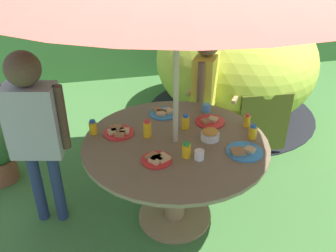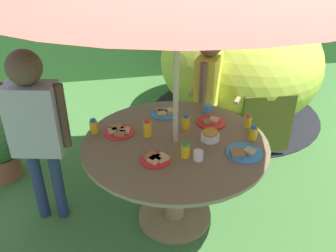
{
  "view_description": "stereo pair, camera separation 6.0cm",
  "coord_description": "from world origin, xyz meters",
  "px_view_note": "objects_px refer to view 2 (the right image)",
  "views": [
    {
      "loc": [
        -0.52,
        -2.06,
        2.05
      ],
      "look_at": [
        -0.04,
        0.05,
        0.82
      ],
      "focal_mm": 38.12,
      "sensor_mm": 36.0,
      "label": 1
    },
    {
      "loc": [
        -0.46,
        -2.07,
        2.05
      ],
      "look_at": [
        -0.04,
        0.05,
        0.82
      ],
      "focal_mm": 38.12,
      "sensor_mm": 36.0,
      "label": 2
    }
  ],
  "objects_px": {
    "juice_bottle_spot_a": "(147,129)",
    "child_in_grey_shirt": "(35,120)",
    "juice_bottle_near_right": "(248,122)",
    "plate_far_left": "(156,159)",
    "juice_bottle_near_left": "(185,150)",
    "cup_near": "(198,155)",
    "juice_bottle_mid_right": "(186,122)",
    "wooden_chair": "(221,96)",
    "child_in_yellow_shirt": "(208,82)",
    "plate_far_right": "(119,131)",
    "juice_bottle_mid_left": "(253,133)",
    "juice_bottle_front_edge": "(94,126)",
    "plate_center_front": "(164,113)",
    "cup_far": "(208,108)",
    "garden_table": "(175,164)",
    "plate_center_back": "(211,122)",
    "plate_back_edge": "(243,152)",
    "dome_tent": "(239,61)",
    "snack_bowl": "(210,135)"
  },
  "relations": [
    {
      "from": "plate_back_edge",
      "to": "juice_bottle_mid_right",
      "type": "relative_size",
      "value": 2.16
    },
    {
      "from": "child_in_grey_shirt",
      "to": "juice_bottle_near_right",
      "type": "bearing_deg",
      "value": 8.06
    },
    {
      "from": "juice_bottle_near_right",
      "to": "juice_bottle_front_edge",
      "type": "relative_size",
      "value": 0.96
    },
    {
      "from": "cup_far",
      "to": "child_in_grey_shirt",
      "type": "bearing_deg",
      "value": -172.11
    },
    {
      "from": "garden_table",
      "to": "plate_far_right",
      "type": "height_order",
      "value": "plate_far_right"
    },
    {
      "from": "juice_bottle_spot_a",
      "to": "plate_far_right",
      "type": "bearing_deg",
      "value": 156.34
    },
    {
      "from": "child_in_grey_shirt",
      "to": "plate_center_front",
      "type": "bearing_deg",
      "value": 25.08
    },
    {
      "from": "juice_bottle_spot_a",
      "to": "child_in_grey_shirt",
      "type": "bearing_deg",
      "value": 172.1
    },
    {
      "from": "child_in_grey_shirt",
      "to": "juice_bottle_mid_right",
      "type": "distance_m",
      "value": 1.07
    },
    {
      "from": "snack_bowl",
      "to": "juice_bottle_near_right",
      "type": "distance_m",
      "value": 0.35
    },
    {
      "from": "wooden_chair",
      "to": "juice_bottle_front_edge",
      "type": "xyz_separation_m",
      "value": [
        -1.23,
        -0.76,
        0.21
      ]
    },
    {
      "from": "child_in_yellow_shirt",
      "to": "plate_center_back",
      "type": "xyz_separation_m",
      "value": [
        -0.15,
        -0.58,
        -0.08
      ]
    },
    {
      "from": "plate_center_front",
      "to": "juice_bottle_mid_left",
      "type": "height_order",
      "value": "juice_bottle_mid_left"
    },
    {
      "from": "juice_bottle_mid_right",
      "to": "wooden_chair",
      "type": "bearing_deg",
      "value": 55.95
    },
    {
      "from": "plate_far_left",
      "to": "juice_bottle_front_edge",
      "type": "relative_size",
      "value": 1.83
    },
    {
      "from": "plate_far_left",
      "to": "juice_bottle_near_left",
      "type": "bearing_deg",
      "value": 1.62
    },
    {
      "from": "wooden_chair",
      "to": "dome_tent",
      "type": "bearing_deg",
      "value": 91.03
    },
    {
      "from": "plate_center_front",
      "to": "juice_bottle_mid_right",
      "type": "distance_m",
      "value": 0.29
    },
    {
      "from": "juice_bottle_mid_left",
      "to": "cup_near",
      "type": "distance_m",
      "value": 0.48
    },
    {
      "from": "juice_bottle_front_edge",
      "to": "plate_center_front",
      "type": "bearing_deg",
      "value": 18.39
    },
    {
      "from": "snack_bowl",
      "to": "juice_bottle_front_edge",
      "type": "xyz_separation_m",
      "value": [
        -0.8,
        0.26,
        0.01
      ]
    },
    {
      "from": "cup_near",
      "to": "garden_table",
      "type": "bearing_deg",
      "value": 112.01
    },
    {
      "from": "wooden_chair",
      "to": "plate_back_edge",
      "type": "height_order",
      "value": "wooden_chair"
    },
    {
      "from": "child_in_yellow_shirt",
      "to": "juice_bottle_mid_right",
      "type": "relative_size",
      "value": 11.19
    },
    {
      "from": "plate_far_left",
      "to": "juice_bottle_mid_left",
      "type": "bearing_deg",
      "value": 10.17
    },
    {
      "from": "garden_table",
      "to": "cup_far",
      "type": "height_order",
      "value": "cup_far"
    },
    {
      "from": "plate_far_left",
      "to": "cup_near",
      "type": "distance_m",
      "value": 0.28
    },
    {
      "from": "plate_far_right",
      "to": "juice_bottle_spot_a",
      "type": "distance_m",
      "value": 0.22
    },
    {
      "from": "garden_table",
      "to": "cup_near",
      "type": "height_order",
      "value": "cup_near"
    },
    {
      "from": "juice_bottle_mid_left",
      "to": "juice_bottle_near_left",
      "type": "bearing_deg",
      "value": -166.66
    },
    {
      "from": "juice_bottle_mid_right",
      "to": "cup_near",
      "type": "relative_size",
      "value": 1.74
    },
    {
      "from": "juice_bottle_mid_right",
      "to": "plate_center_back",
      "type": "bearing_deg",
      "value": 12.38
    },
    {
      "from": "plate_far_right",
      "to": "cup_near",
      "type": "distance_m",
      "value": 0.65
    },
    {
      "from": "wooden_chair",
      "to": "juice_bottle_near_right",
      "type": "height_order",
      "value": "wooden_chair"
    },
    {
      "from": "wooden_chair",
      "to": "juice_bottle_mid_left",
      "type": "height_order",
      "value": "wooden_chair"
    },
    {
      "from": "plate_back_edge",
      "to": "dome_tent",
      "type": "bearing_deg",
      "value": 69.82
    },
    {
      "from": "garden_table",
      "to": "plate_back_edge",
      "type": "xyz_separation_m",
      "value": [
        0.41,
        -0.24,
        0.2
      ]
    },
    {
      "from": "dome_tent",
      "to": "juice_bottle_front_edge",
      "type": "height_order",
      "value": "dome_tent"
    },
    {
      "from": "child_in_yellow_shirt",
      "to": "plate_far_right",
      "type": "relative_size",
      "value": 5.69
    },
    {
      "from": "plate_far_left",
      "to": "juice_bottle_front_edge",
      "type": "height_order",
      "value": "juice_bottle_front_edge"
    },
    {
      "from": "juice_bottle_spot_a",
      "to": "juice_bottle_front_edge",
      "type": "bearing_deg",
      "value": 161.19
    },
    {
      "from": "child_in_grey_shirt",
      "to": "plate_far_left",
      "type": "bearing_deg",
      "value": -15.8
    },
    {
      "from": "plate_far_left",
      "to": "cup_far",
      "type": "height_order",
      "value": "cup_far"
    },
    {
      "from": "garden_table",
      "to": "plate_center_back",
      "type": "xyz_separation_m",
      "value": [
        0.32,
        0.21,
        0.2
      ]
    },
    {
      "from": "plate_far_left",
      "to": "plate_center_back",
      "type": "relative_size",
      "value": 0.88
    },
    {
      "from": "child_in_yellow_shirt",
      "to": "garden_table",
      "type": "bearing_deg",
      "value": -0.0
    },
    {
      "from": "child_in_yellow_shirt",
      "to": "plate_back_edge",
      "type": "height_order",
      "value": "child_in_yellow_shirt"
    },
    {
      "from": "dome_tent",
      "to": "plate_back_edge",
      "type": "xyz_separation_m",
      "value": [
        -0.69,
        -1.87,
        0.06
      ]
    },
    {
      "from": "plate_back_edge",
      "to": "cup_far",
      "type": "relative_size",
      "value": 3.74
    },
    {
      "from": "cup_near",
      "to": "plate_far_right",
      "type": "bearing_deg",
      "value": 137.44
    }
  ]
}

